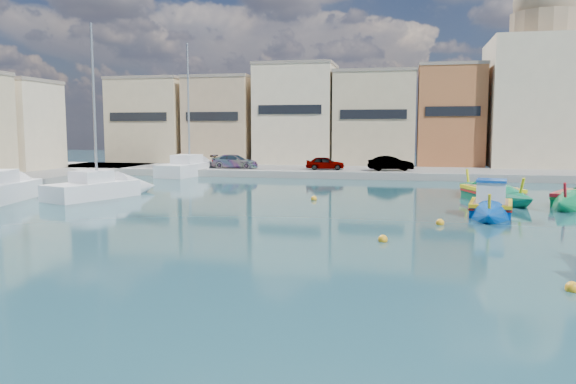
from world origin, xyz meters
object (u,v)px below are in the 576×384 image
(yacht_mid, at_px, (12,190))
(yacht_north, at_px, (198,169))
(luzzu_green, at_px, (492,195))
(church_block, at_px, (542,84))
(yacht_midnorth, at_px, (114,189))
(luzzu_blue_cabin, at_px, (491,208))

(yacht_mid, bearing_deg, yacht_north, 76.75)
(luzzu_green, bearing_deg, church_block, 72.46)
(yacht_midnorth, height_order, yacht_mid, yacht_mid)
(church_block, height_order, luzzu_green, church_block)
(yacht_midnorth, relative_size, yacht_mid, 0.91)
(luzzu_green, relative_size, yacht_mid, 0.73)
(luzzu_blue_cabin, relative_size, yacht_north, 0.62)
(church_block, relative_size, luzzu_blue_cabin, 2.43)
(luzzu_blue_cabin, distance_m, luzzu_green, 5.93)
(luzzu_green, bearing_deg, yacht_midnorth, -173.45)
(luzzu_green, height_order, yacht_north, yacht_north)
(luzzu_green, height_order, yacht_midnorth, yacht_midnorth)
(luzzu_green, distance_m, yacht_mid, 28.87)
(yacht_north, height_order, yacht_mid, yacht_north)
(church_block, relative_size, luzzu_green, 2.11)
(luzzu_blue_cabin, distance_m, yacht_midnorth, 22.31)
(church_block, height_order, yacht_midnorth, church_block)
(luzzu_blue_cabin, bearing_deg, yacht_mid, 178.26)
(yacht_north, bearing_deg, luzzu_blue_cabin, -41.21)
(luzzu_green, relative_size, yacht_north, 0.72)
(luzzu_blue_cabin, bearing_deg, church_block, 74.27)
(church_block, xyz_separation_m, yacht_mid, (-35.92, -28.75, -7.92))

